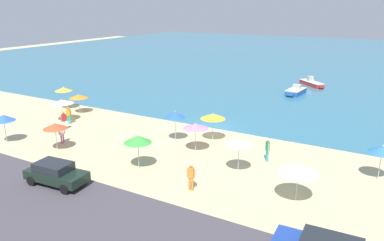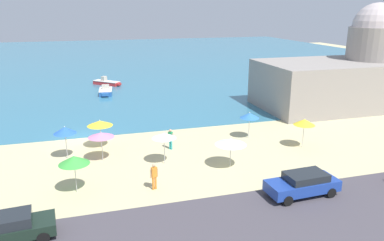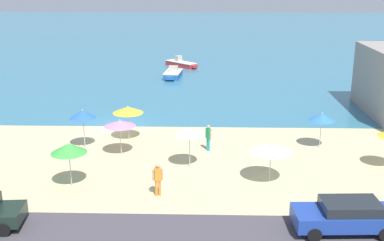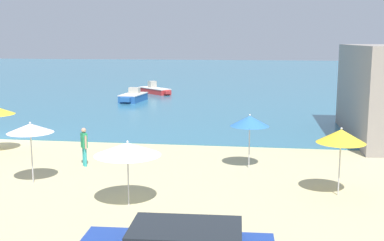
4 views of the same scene
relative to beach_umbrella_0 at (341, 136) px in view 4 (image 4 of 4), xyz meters
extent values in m
plane|color=#C9BB8A|center=(-17.99, 7.76, -2.26)|extent=(160.00, 160.00, 0.00)
cube|color=teal|center=(-17.99, 62.76, -2.24)|extent=(150.00, 110.00, 0.05)
cylinder|color=#B2B2B7|center=(0.00, 0.00, -1.23)|extent=(0.05, 0.05, 2.06)
cone|color=yellow|center=(0.00, 0.00, 0.00)|extent=(1.80, 1.80, 0.51)
sphere|color=silver|center=(0.00, 0.00, 0.29)|extent=(0.08, 0.08, 0.08)
cylinder|color=#B2B2B7|center=(-3.42, 3.49, -1.27)|extent=(0.05, 0.05, 1.98)
cone|color=#2F6FBE|center=(-3.42, 3.49, -0.10)|extent=(1.76, 1.76, 0.47)
sphere|color=silver|center=(-3.42, 3.49, 0.17)|extent=(0.08, 0.08, 0.08)
cylinder|color=#B2B2B7|center=(-12.08, -0.12, -1.20)|extent=(0.05, 0.05, 2.13)
cone|color=white|center=(-12.08, -0.12, 0.00)|extent=(1.85, 1.85, 0.37)
sphere|color=silver|center=(-12.08, -0.12, 0.22)|extent=(0.08, 0.08, 0.08)
cylinder|color=#B2B2B7|center=(-7.50, -2.13, -1.34)|extent=(0.05, 0.05, 1.86)
cone|color=silver|center=(-7.50, -2.13, -0.23)|extent=(2.35, 2.35, 0.45)
sphere|color=silver|center=(-7.50, -2.13, 0.02)|extent=(0.08, 0.08, 0.08)
cylinder|color=teal|center=(-10.88, 2.64, -1.83)|extent=(0.14, 0.14, 0.87)
cylinder|color=teal|center=(-10.99, 2.78, -1.83)|extent=(0.14, 0.14, 0.87)
cube|color=#238E58|center=(-10.94, 2.71, -1.06)|extent=(0.40, 0.42, 0.69)
sphere|color=tan|center=(-10.94, 2.71, -0.58)|extent=(0.22, 0.22, 0.22)
cylinder|color=tan|center=(-10.79, 2.52, -1.11)|extent=(0.09, 0.09, 0.62)
cylinder|color=tan|center=(-11.08, 2.90, -1.11)|extent=(0.09, 0.09, 0.62)
cube|color=#1E2328|center=(-4.60, -7.58, -0.96)|extent=(2.65, 1.73, 0.47)
cube|color=#24579C|center=(-14.79, 25.58, -1.90)|extent=(1.97, 3.69, 0.63)
cube|color=#24579C|center=(-14.98, 23.61, -1.84)|extent=(0.95, 0.53, 0.38)
cube|color=silver|center=(-14.79, 25.58, -1.55)|extent=(2.05, 3.70, 0.08)
cube|color=#B2AD9E|center=(-14.75, 25.93, -1.27)|extent=(1.03, 0.69, 0.63)
cube|color=red|center=(-14.23, 32.20, -1.95)|extent=(4.03, 3.90, 0.53)
cube|color=red|center=(-12.50, 30.57, -1.89)|extent=(0.80, 0.81, 0.32)
cube|color=silver|center=(-14.23, 32.20, -1.64)|extent=(4.08, 3.96, 0.08)
cube|color=#B2AD9E|center=(-14.54, 32.49, -1.30)|extent=(0.95, 0.96, 0.77)
camera|label=1|loc=(-3.03, -22.64, 9.01)|focal=35.00mm
camera|label=2|loc=(-17.50, -26.18, 9.20)|focal=35.00mm
camera|label=3|loc=(-11.18, -27.23, 9.07)|focal=45.00mm
camera|label=4|loc=(-2.96, -17.93, 3.52)|focal=45.00mm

